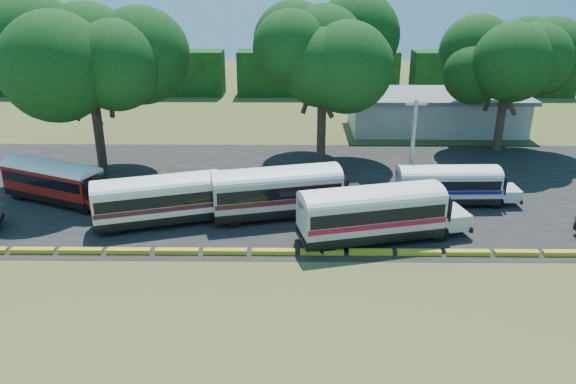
{
  "coord_description": "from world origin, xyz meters",
  "views": [
    {
      "loc": [
        2.72,
        -29.87,
        16.53
      ],
      "look_at": [
        2.34,
        6.0,
        2.14
      ],
      "focal_mm": 35.0,
      "sensor_mm": 36.0,
      "label": 1
    }
  ],
  "objects_px": {
    "bus_red": "(55,179)",
    "bus_cream_west": "(161,197)",
    "tree_west": "(88,53)",
    "bus_white_red": "(375,211)"
  },
  "relations": [
    {
      "from": "bus_red",
      "to": "bus_cream_west",
      "type": "xyz_separation_m",
      "value": [
        8.8,
        -3.8,
        0.13
      ]
    },
    {
      "from": "bus_white_red",
      "to": "tree_west",
      "type": "height_order",
      "value": "tree_west"
    },
    {
      "from": "bus_white_red",
      "to": "tree_west",
      "type": "bearing_deg",
      "value": 135.41
    },
    {
      "from": "bus_red",
      "to": "bus_cream_west",
      "type": "height_order",
      "value": "bus_cream_west"
    },
    {
      "from": "bus_white_red",
      "to": "bus_cream_west",
      "type": "bearing_deg",
      "value": 156.51
    },
    {
      "from": "bus_cream_west",
      "to": "bus_white_red",
      "type": "bearing_deg",
      "value": -26.53
    },
    {
      "from": "bus_red",
      "to": "tree_west",
      "type": "xyz_separation_m",
      "value": [
        1.31,
        6.74,
        8.28
      ]
    },
    {
      "from": "bus_red",
      "to": "bus_white_red",
      "type": "bearing_deg",
      "value": 8.49
    },
    {
      "from": "bus_white_red",
      "to": "tree_west",
      "type": "relative_size",
      "value": 0.82
    },
    {
      "from": "tree_west",
      "to": "bus_cream_west",
      "type": "bearing_deg",
      "value": -54.56
    }
  ]
}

